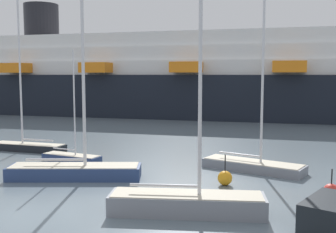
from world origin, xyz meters
name	(u,v)px	position (x,y,z in m)	size (l,w,h in m)	color
ground_plane	(39,212)	(0.00, 0.00, 0.00)	(600.00, 600.00, 0.00)	slate
sailboat_0	(28,144)	(-9.24, 11.45, 0.54)	(5.87, 1.49, 11.36)	black
sailboat_1	(75,169)	(-1.53, 5.36, 0.55)	(7.38, 3.97, 11.15)	navy
sailboat_2	(253,162)	(7.52, 10.35, 0.52)	(6.25, 3.30, 11.93)	gray
sailboat_3	(72,157)	(-3.99, 9.00, 0.35)	(4.17, 1.62, 7.25)	navy
sailboat_5	(187,201)	(5.89, 1.75, 0.55)	(6.56, 3.01, 10.33)	gray
channel_buoy_1	(331,192)	(11.61, 5.72, 0.37)	(0.73, 0.73, 1.42)	red
channel_buoy_2	(225,178)	(6.55, 6.58, 0.38)	(0.75, 0.75, 1.61)	orange
cruise_ship	(156,78)	(-10.09, 41.56, 5.17)	(103.40, 20.68, 16.34)	black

